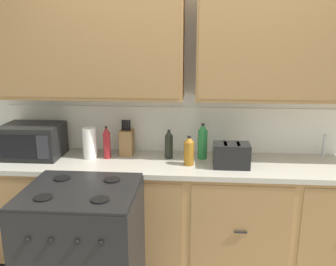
% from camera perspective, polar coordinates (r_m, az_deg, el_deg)
% --- Properties ---
extents(wall_unit, '(4.47, 0.40, 2.57)m').
position_cam_1_polar(wall_unit, '(2.96, 3.58, 10.52)').
color(wall_unit, silver).
rests_on(wall_unit, ground_plane).
extents(counter_run, '(3.30, 0.64, 0.93)m').
position_cam_1_polar(counter_run, '(3.10, 3.16, -12.58)').
color(counter_run, black).
rests_on(counter_run, ground_plane).
extents(stove_range, '(0.76, 0.68, 0.95)m').
position_cam_1_polar(stove_range, '(2.66, -13.33, -18.02)').
color(stove_range, black).
rests_on(stove_range, ground_plane).
extents(microwave, '(0.48, 0.37, 0.28)m').
position_cam_1_polar(microwave, '(3.22, -20.88, -1.17)').
color(microwave, black).
rests_on(microwave, counter_run).
extents(toaster, '(0.28, 0.18, 0.19)m').
position_cam_1_polar(toaster, '(2.82, 10.12, -3.53)').
color(toaster, black).
rests_on(toaster, counter_run).
extents(knife_block, '(0.11, 0.14, 0.31)m').
position_cam_1_polar(knife_block, '(3.09, -6.63, -1.41)').
color(knife_block, olive).
rests_on(knife_block, counter_run).
extents(sink_faucet, '(0.02, 0.02, 0.20)m').
position_cam_1_polar(sink_faucet, '(3.27, 23.72, -1.93)').
color(sink_faucet, '#B2B5BA').
rests_on(sink_faucet, counter_run).
extents(paper_towel_roll, '(0.12, 0.12, 0.26)m').
position_cam_1_polar(paper_towel_roll, '(3.05, -12.45, -1.57)').
color(paper_towel_roll, white).
rests_on(paper_towel_roll, counter_run).
extents(bottle_dark, '(0.07, 0.07, 0.24)m').
position_cam_1_polar(bottle_dark, '(2.98, 0.14, -1.82)').
color(bottle_dark, black).
rests_on(bottle_dark, counter_run).
extents(bottle_green, '(0.08, 0.08, 0.30)m').
position_cam_1_polar(bottle_green, '(2.97, 5.58, -1.38)').
color(bottle_green, '#237A38').
rests_on(bottle_green, counter_run).
extents(bottle_red, '(0.06, 0.06, 0.28)m').
position_cam_1_polar(bottle_red, '(3.01, -9.79, -1.56)').
color(bottle_red, maroon).
rests_on(bottle_red, counter_run).
extents(bottle_amber, '(0.08, 0.08, 0.24)m').
position_cam_1_polar(bottle_amber, '(2.82, 3.38, -2.88)').
color(bottle_amber, '#9E6619').
rests_on(bottle_amber, counter_run).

